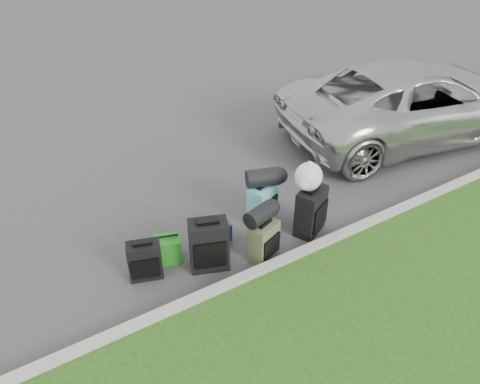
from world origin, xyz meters
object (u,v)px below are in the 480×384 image
suitcase_olive (263,241)px  suitcase_large_black_right (311,211)px  suv (414,101)px  tote_navy (221,234)px  suitcase_teal (262,204)px  suitcase_large_black_left (209,245)px  suitcase_small_black (145,260)px  tote_green (168,249)px

suitcase_olive → suitcase_large_black_right: bearing=-12.5°
suv → tote_navy: 5.12m
suitcase_teal → tote_navy: bearing=164.0°
suv → suitcase_large_black_right: bearing=121.6°
suitcase_teal → tote_navy: size_ratio=2.31×
suitcase_large_black_left → suitcase_teal: bearing=42.3°
suitcase_small_black → suitcase_large_black_left: 0.87m
suitcase_large_black_right → tote_green: suitcase_large_black_right is taller
tote_green → suv: bearing=27.1°
suitcase_large_black_right → suitcase_large_black_left: bearing=151.0°
suitcase_olive → suitcase_teal: bearing=38.0°
suitcase_teal → tote_green: bearing=159.4°
suitcase_large_black_right → suv: bearing=-4.1°
tote_navy → suitcase_large_black_left: bearing=-150.7°
suitcase_large_black_left → tote_navy: size_ratio=2.65×
suv → suitcase_olive: 4.92m
suv → suitcase_teal: 4.32m
suitcase_olive → suv: bearing=-1.2°
suitcase_olive → suitcase_small_black: bearing=142.6°
suitcase_teal → tote_green: suitcase_teal is taller
suitcase_large_black_right → tote_green: size_ratio=1.94×
suitcase_small_black → suitcase_teal: (1.99, 0.20, 0.05)m
suitcase_small_black → suitcase_large_black_right: size_ratio=0.74×
suitcase_small_black → tote_green: bearing=37.4°
suitcase_small_black → suitcase_large_black_right: bearing=9.4°
suitcase_large_black_left → suitcase_olive: size_ratio=1.29×
suitcase_large_black_left → suitcase_olive: suitcase_large_black_left is taller
suitcase_large_black_right → tote_navy: suitcase_large_black_right is taller
suv → tote_navy: bearing=111.3°
suv → tote_navy: size_ratio=19.09×
suitcase_large_black_right → tote_green: bearing=140.8°
suitcase_small_black → tote_green: (0.39, 0.13, -0.08)m
suitcase_teal → suitcase_olive: bearing=-145.1°
suitcase_large_black_right → tote_navy: (-1.26, 0.49, -0.23)m
suv → suitcase_large_black_left: size_ratio=7.20×
suv → suitcase_teal: suv is taller
suitcase_small_black → tote_navy: 1.22m
suitcase_small_black → suitcase_large_black_right: 2.50m
tote_navy → suitcase_small_black: bearing=170.4°
suitcase_large_black_left → tote_navy: bearing=64.3°
suitcase_olive → tote_navy: size_ratio=2.05×
suitcase_large_black_right → suitcase_teal: bearing=104.3°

